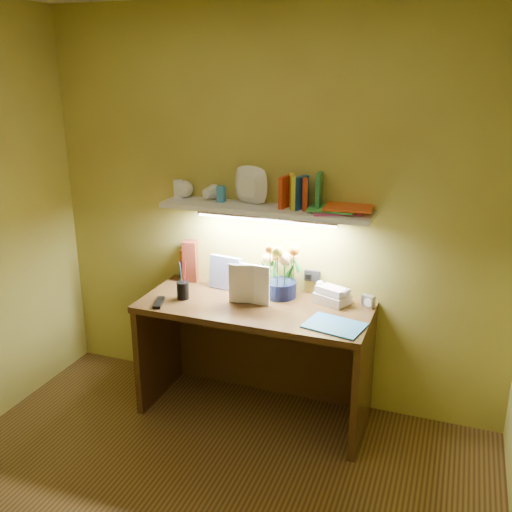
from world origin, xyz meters
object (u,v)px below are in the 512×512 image
at_px(flower_bouquet, 281,270).
at_px(desk_clock, 368,301).
at_px(desk, 255,360).
at_px(telephone, 332,293).
at_px(whisky_bottle, 187,260).

relative_size(flower_bouquet, desk_clock, 4.61).
distance_m(desk, flower_bouquet, 0.59).
relative_size(flower_bouquet, telephone, 1.78).
xyz_separation_m(desk, flower_bouquet, (0.11, 0.18, 0.55)).
height_order(flower_bouquet, telephone, flower_bouquet).
bearing_deg(whisky_bottle, telephone, -3.37).
bearing_deg(desk, telephone, 23.86).
distance_m(flower_bouquet, whisky_bottle, 0.69).
relative_size(desk_clock, whisky_bottle, 0.29).
xyz_separation_m(desk, whisky_bottle, (-0.58, 0.25, 0.51)).
bearing_deg(desk, desk_clock, 16.68).
xyz_separation_m(flower_bouquet, telephone, (0.33, 0.01, -0.12)).
bearing_deg(telephone, flower_bouquet, -155.99).
xyz_separation_m(desk, telephone, (0.43, 0.19, 0.43)).
bearing_deg(flower_bouquet, telephone, 2.06).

